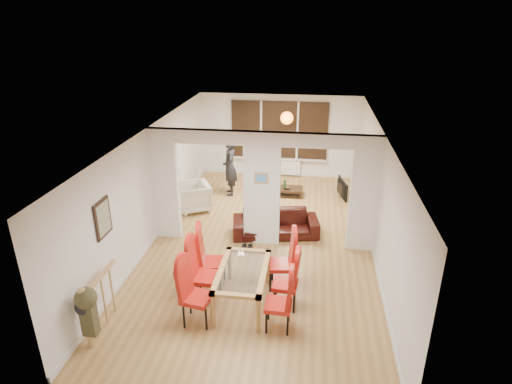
% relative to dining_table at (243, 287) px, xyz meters
% --- Properties ---
extents(floor, '(5.00, 9.00, 0.01)m').
position_rel_dining_table_xyz_m(floor, '(0.05, 2.31, -0.36)').
color(floor, '#A67B43').
rests_on(floor, ground).
extents(room_walls, '(5.00, 9.00, 2.60)m').
position_rel_dining_table_xyz_m(room_walls, '(0.05, 2.31, 0.94)').
color(room_walls, silver).
rests_on(room_walls, floor).
extents(divider_wall, '(5.00, 0.18, 2.60)m').
position_rel_dining_table_xyz_m(divider_wall, '(0.05, 2.31, 0.94)').
color(divider_wall, white).
rests_on(divider_wall, floor).
extents(bay_window_blinds, '(3.00, 0.08, 1.80)m').
position_rel_dining_table_xyz_m(bay_window_blinds, '(0.05, 6.75, 1.14)').
color(bay_window_blinds, black).
rests_on(bay_window_blinds, room_walls).
extents(radiator, '(1.40, 0.08, 0.50)m').
position_rel_dining_table_xyz_m(radiator, '(0.05, 6.71, -0.06)').
color(radiator, white).
rests_on(radiator, floor).
extents(pendant_light, '(0.36, 0.36, 0.36)m').
position_rel_dining_table_xyz_m(pendant_light, '(0.35, 5.61, 1.79)').
color(pendant_light, orange).
rests_on(pendant_light, room_walls).
extents(stair_newel, '(0.40, 1.20, 1.10)m').
position_rel_dining_table_xyz_m(stair_newel, '(-2.20, -0.89, 0.19)').
color(stair_newel, tan).
rests_on(stair_newel, floor).
extents(wall_poster, '(0.04, 0.52, 0.67)m').
position_rel_dining_table_xyz_m(wall_poster, '(-2.42, -0.09, 1.24)').
color(wall_poster, gray).
rests_on(wall_poster, room_walls).
extents(pillar_photo, '(0.30, 0.03, 0.25)m').
position_rel_dining_table_xyz_m(pillar_photo, '(0.05, 2.21, 1.24)').
color(pillar_photo, '#4C8CD8').
rests_on(pillar_photo, divider_wall).
extents(dining_table, '(0.85, 1.52, 0.71)m').
position_rel_dining_table_xyz_m(dining_table, '(0.00, 0.00, 0.00)').
color(dining_table, '#A1753B').
rests_on(dining_table, floor).
extents(dining_chair_la, '(0.54, 0.54, 1.14)m').
position_rel_dining_table_xyz_m(dining_chair_la, '(-0.67, -0.59, 0.22)').
color(dining_chair_la, '#AA1911').
rests_on(dining_chair_la, floor).
extents(dining_chair_lb, '(0.48, 0.48, 1.17)m').
position_rel_dining_table_xyz_m(dining_chair_lb, '(-0.70, 0.01, 0.23)').
color(dining_chair_lb, '#AA1911').
rests_on(dining_chair_lb, floor).
extents(dining_chair_lc, '(0.53, 0.53, 1.17)m').
position_rel_dining_table_xyz_m(dining_chair_lc, '(-0.67, 0.48, 0.23)').
color(dining_chair_lc, '#AA1911').
rests_on(dining_chair_lc, floor).
extents(dining_chair_ra, '(0.44, 0.44, 1.07)m').
position_rel_dining_table_xyz_m(dining_chair_ra, '(0.68, -0.55, 0.18)').
color(dining_chair_ra, '#AA1911').
rests_on(dining_chair_ra, floor).
extents(dining_chair_rb, '(0.46, 0.46, 1.07)m').
position_rel_dining_table_xyz_m(dining_chair_rb, '(0.75, 0.04, 0.18)').
color(dining_chair_rb, '#AA1911').
rests_on(dining_chair_rb, floor).
extents(dining_chair_rc, '(0.52, 0.52, 1.15)m').
position_rel_dining_table_xyz_m(dining_chair_rc, '(0.64, 0.61, 0.22)').
color(dining_chair_rc, '#AA1911').
rests_on(dining_chair_rc, floor).
extents(sofa, '(2.10, 1.11, 0.58)m').
position_rel_dining_table_xyz_m(sofa, '(0.34, 2.69, -0.06)').
color(sofa, black).
rests_on(sofa, floor).
extents(armchair, '(1.10, 1.10, 0.75)m').
position_rel_dining_table_xyz_m(armchair, '(-1.95, 3.79, 0.02)').
color(armchair, beige).
rests_on(armchair, floor).
extents(person, '(0.69, 0.54, 1.67)m').
position_rel_dining_table_xyz_m(person, '(-1.19, 4.99, 0.48)').
color(person, black).
rests_on(person, floor).
extents(television, '(0.88, 0.30, 0.51)m').
position_rel_dining_table_xyz_m(television, '(1.93, 5.21, -0.10)').
color(television, black).
rests_on(television, floor).
extents(coffee_table, '(1.12, 0.73, 0.24)m').
position_rel_dining_table_xyz_m(coffee_table, '(0.38, 5.10, -0.24)').
color(coffee_table, black).
rests_on(coffee_table, floor).
extents(bottle, '(0.07, 0.07, 0.29)m').
position_rel_dining_table_xyz_m(bottle, '(0.38, 5.03, 0.02)').
color(bottle, '#143F19').
rests_on(bottle, coffee_table).
extents(bowl, '(0.20, 0.20, 0.05)m').
position_rel_dining_table_xyz_m(bowl, '(0.44, 5.03, -0.09)').
color(bowl, black).
rests_on(bowl, coffee_table).
extents(shoes, '(0.22, 0.24, 0.09)m').
position_rel_dining_table_xyz_m(shoes, '(-0.22, 1.88, -0.31)').
color(shoes, black).
rests_on(shoes, floor).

